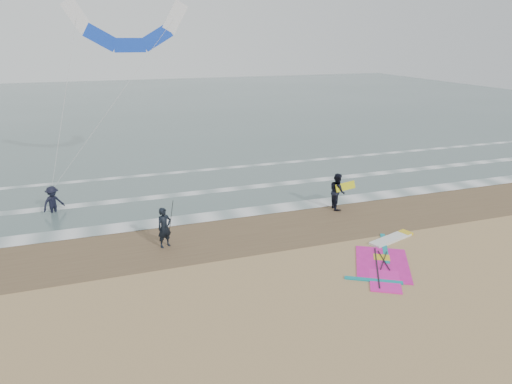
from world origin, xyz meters
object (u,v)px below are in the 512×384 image
object	(u,v)px
person_wading	(52,196)
windsurf_rig	(386,257)
person_walking	(337,191)
surf_kite	(128,31)
person_standing	(164,228)

from	to	relation	value
person_wading	windsurf_rig	bearing A→B (deg)	-72.88
windsurf_rig	person_walking	world-z (taller)	person_walking
person_wading	surf_kite	xyz separation A→B (m)	(4.63, 3.22, 7.89)
surf_kite	windsurf_rig	bearing A→B (deg)	-56.97
person_standing	person_walking	world-z (taller)	person_walking
person_wading	surf_kite	size ratio (longest dim) A/B	0.19
windsurf_rig	surf_kite	xyz separation A→B (m)	(-8.43, 12.97, 8.74)
person_walking	person_standing	bearing A→B (deg)	108.45
person_wading	surf_kite	bearing A→B (deg)	-1.36
windsurf_rig	person_wading	distance (m)	16.32
surf_kite	person_wading	bearing A→B (deg)	-145.20
person_walking	person_wading	bearing A→B (deg)	81.40
windsurf_rig	person_walking	size ratio (longest dim) A/B	2.58
windsurf_rig	surf_kite	distance (m)	17.76
person_walking	surf_kite	distance (m)	14.14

